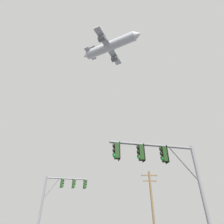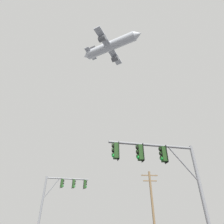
{
  "view_description": "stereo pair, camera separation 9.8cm",
  "coord_description": "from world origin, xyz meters",
  "views": [
    {
      "loc": [
        -0.14,
        -3.7,
        1.77
      ],
      "look_at": [
        1.4,
        18.89,
        15.72
      ],
      "focal_mm": 30.02,
      "sensor_mm": 36.0,
      "label": 1
    },
    {
      "loc": [
        -0.05,
        -3.71,
        1.77
      ],
      "look_at": [
        1.4,
        18.89,
        15.72
      ],
      "focal_mm": 30.02,
      "sensor_mm": 36.0,
      "label": 2
    }
  ],
  "objects": [
    {
      "name": "airplane",
      "position": [
        2.02,
        36.35,
        51.41
      ],
      "size": [
        19.15,
        14.78,
        5.66
      ],
      "color": "#B7BCC6"
    },
    {
      "name": "signal_pole_far",
      "position": [
        -4.2,
        18.67,
        5.06
      ],
      "size": [
        4.73,
        0.99,
        6.63
      ],
      "color": "slate",
      "rests_on": "ground"
    },
    {
      "name": "signal_pole_near",
      "position": [
        3.61,
        6.96,
        4.76
      ],
      "size": [
        5.39,
        0.99,
        6.17
      ],
      "color": "slate",
      "rests_on": "ground"
    },
    {
      "name": "utility_pole",
      "position": [
        6.57,
        21.59,
        4.36
      ],
      "size": [
        2.2,
        0.28,
        8.14
      ],
      "color": "brown",
      "rests_on": "ground"
    }
  ]
}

